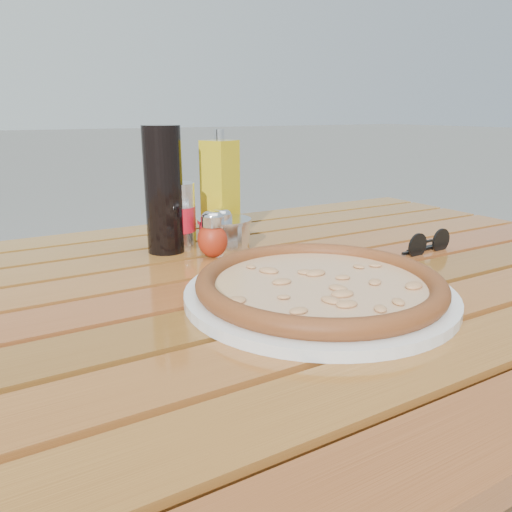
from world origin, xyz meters
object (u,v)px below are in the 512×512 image
pizza (319,283)px  table (262,325)px  soda_can (177,217)px  olive_oil_cruet (220,190)px  sunglasses (428,244)px  plate (319,294)px  oregano_shaker (221,232)px  pepper_shaker (213,235)px  dark_bottle (164,190)px  parmesan_tin (225,234)px

pizza → table: bearing=100.6°
soda_can → olive_oil_cruet: olive_oil_cruet is taller
table → sunglasses: sunglasses is taller
olive_oil_cruet → sunglasses: olive_oil_cruet is taller
soda_can → sunglasses: size_ratio=1.09×
plate → oregano_shaker: (-0.01, 0.27, 0.03)m
pepper_shaker → dark_bottle: 0.12m
dark_bottle → sunglasses: (0.40, -0.24, -0.09)m
oregano_shaker → olive_oil_cruet: 0.13m
soda_can → plate: bearing=-79.2°
plate → parmesan_tin: 0.28m
soda_can → dark_bottle: bearing=-157.5°
dark_bottle → soda_can: bearing=22.5°
dark_bottle → parmesan_tin: (0.09, -0.05, -0.08)m
dark_bottle → soda_can: size_ratio=1.83×
soda_can → parmesan_tin: size_ratio=1.03×
pepper_shaker → olive_oil_cruet: 0.14m
dark_bottle → soda_can: dark_bottle is taller
pizza → sunglasses: 0.32m
plate → soda_can: soda_can is taller
oregano_shaker → dark_bottle: 0.12m
dark_bottle → plate: bearing=-74.4°
oregano_shaker → dark_bottle: bearing=141.4°
pizza → soda_can: bearing=100.8°
pepper_shaker → parmesan_tin: bearing=33.6°
plate → dark_bottle: size_ratio=1.64×
dark_bottle → parmesan_tin: 0.13m
sunglasses → pepper_shaker: bearing=150.2°
dark_bottle → parmesan_tin: bearing=-29.1°
plate → sunglasses: size_ratio=3.28×
plate → dark_bottle: bearing=105.6°
table → soda_can: 0.27m
soda_can → oregano_shaker: bearing=-54.9°
table → olive_oil_cruet: 0.31m
table → oregano_shaker: 0.19m
plate → olive_oil_cruet: 0.38m
pizza → pepper_shaker: size_ratio=4.26×
table → dark_bottle: dark_bottle is taller
pepper_shaker → parmesan_tin: 0.04m
oregano_shaker → parmesan_tin: bearing=41.4°
olive_oil_cruet → pizza: bearing=-95.6°
pepper_shaker → table: bearing=-84.9°
pepper_shaker → parmesan_tin: (0.03, 0.02, -0.01)m
soda_can → parmesan_tin: (0.06, -0.06, -0.03)m
dark_bottle → olive_oil_cruet: (0.13, 0.04, -0.01)m
pizza → dark_bottle: size_ratio=1.59×
olive_oil_cruet → parmesan_tin: olive_oil_cruet is taller
sunglasses → olive_oil_cruet: bearing=130.8°
soda_can → sunglasses: (0.37, -0.25, -0.04)m
pepper_shaker → soda_can: soda_can is taller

